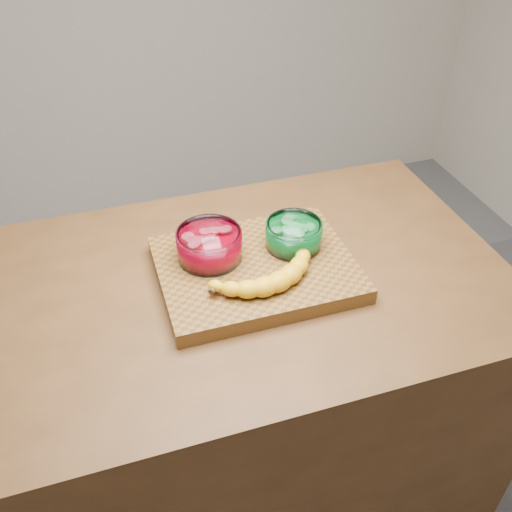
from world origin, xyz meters
name	(u,v)px	position (x,y,z in m)	size (l,w,h in m)	color
ground	(256,480)	(0.00, 0.00, 0.00)	(3.50, 3.50, 0.00)	#56555A
counter	(256,395)	(0.00, 0.00, 0.45)	(1.20, 0.80, 0.90)	#513118
cutting_board	(256,269)	(0.00, 0.00, 0.92)	(0.45, 0.35, 0.04)	brown
bowl_red	(209,245)	(-0.10, 0.05, 0.97)	(0.15, 0.15, 0.07)	white
bowl_green	(294,235)	(0.11, 0.04, 0.97)	(0.13, 0.13, 0.06)	white
banana	(264,270)	(0.00, -0.06, 0.96)	(0.30, 0.17, 0.04)	gold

